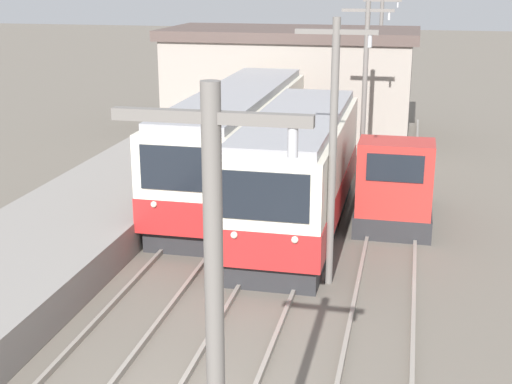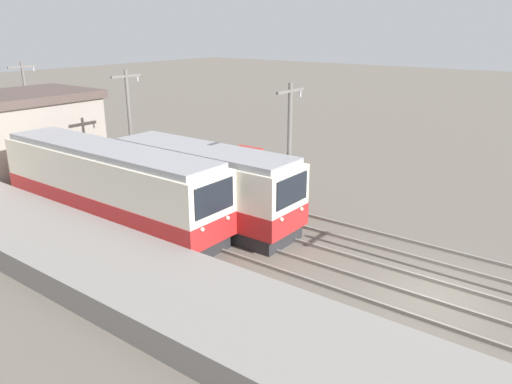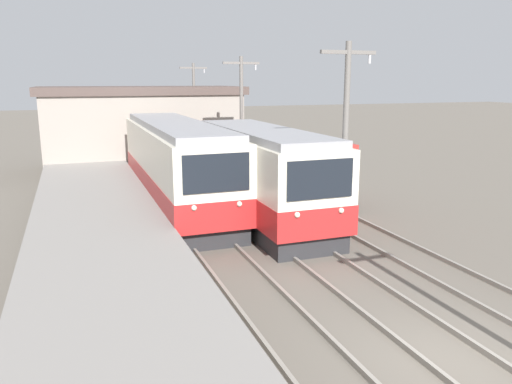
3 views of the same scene
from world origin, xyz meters
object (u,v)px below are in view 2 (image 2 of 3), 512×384
object	(u,v)px
catenary_mast_mid	(289,154)
catenary_mast_distant	(28,107)
commuter_train_center	(204,188)
commuter_train_left	(110,189)
shunting_locomotive	(220,179)
catenary_mast_far	(130,126)

from	to	relation	value
catenary_mast_mid	catenary_mast_distant	world-z (taller)	same
commuter_train_center	catenary_mast_distant	distance (m)	18.06
commuter_train_left	catenary_mast_mid	xyz separation A→B (m)	(4.31, -7.35, 1.97)
shunting_locomotive	catenary_mast_mid	bearing A→B (deg)	-105.28
catenary_mast_far	catenary_mast_distant	size ratio (longest dim) A/B	1.00
shunting_locomotive	catenary_mast_far	distance (m)	6.17
catenary_mast_far	commuter_train_center	bearing A→B (deg)	-102.15
commuter_train_left	catenary_mast_far	bearing A→B (deg)	39.33
commuter_train_left	commuter_train_center	world-z (taller)	commuter_train_left
catenary_mast_far	catenary_mast_distant	distance (m)	10.88
commuter_train_left	catenary_mast_far	distance (m)	5.91
catenary_mast_mid	catenary_mast_far	world-z (taller)	same
shunting_locomotive	catenary_mast_mid	xyz separation A→B (m)	(-1.49, -5.46, 2.55)
commuter_train_center	catenary_mast_far	size ratio (longest dim) A/B	1.48
catenary_mast_mid	catenary_mast_far	size ratio (longest dim) A/B	1.00
shunting_locomotive	catenary_mast_distant	distance (m)	16.57
commuter_train_left	commuter_train_center	xyz separation A→B (m)	(2.80, -3.47, -0.03)
shunting_locomotive	catenary_mast_distant	xyz separation A→B (m)	(-1.49, 16.30, 2.55)
catenary_mast_distant	catenary_mast_mid	bearing A→B (deg)	-90.00
commuter_train_center	shunting_locomotive	world-z (taller)	commuter_train_center
shunting_locomotive	catenary_mast_distant	size ratio (longest dim) A/B	0.70
shunting_locomotive	catenary_mast_far	world-z (taller)	catenary_mast_far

